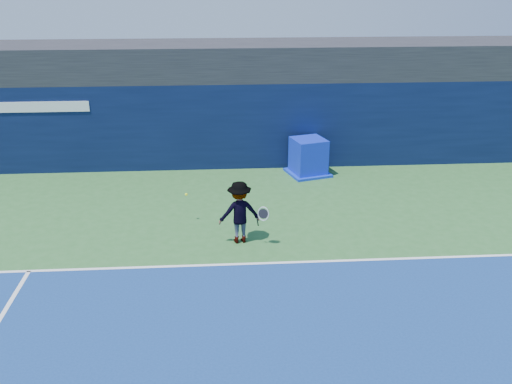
% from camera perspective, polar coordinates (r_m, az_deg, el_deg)
% --- Properties ---
extents(ground, '(80.00, 80.00, 0.00)m').
position_cam_1_polar(ground, '(11.35, -0.89, -14.55)').
color(ground, '#2E642D').
rests_on(ground, ground).
extents(baseline, '(24.00, 0.10, 0.01)m').
position_cam_1_polar(baseline, '(13.88, -1.57, -7.21)').
color(baseline, white).
rests_on(baseline, ground).
extents(stadium_band, '(36.00, 3.00, 1.20)m').
position_cam_1_polar(stadium_band, '(20.89, -2.70, 13.05)').
color(stadium_band, black).
rests_on(stadium_band, back_wall_assembly).
extents(back_wall_assembly, '(36.00, 1.03, 3.00)m').
position_cam_1_polar(back_wall_assembly, '(20.33, -2.54, 6.77)').
color(back_wall_assembly, '#091334').
rests_on(back_wall_assembly, ground).
extents(equipment_cart, '(1.63, 1.63, 1.26)m').
position_cam_1_polar(equipment_cart, '(19.70, 5.25, 3.40)').
color(equipment_cart, '#0D21BF').
rests_on(equipment_cart, ground).
extents(tennis_player, '(1.32, 0.77, 1.66)m').
position_cam_1_polar(tennis_player, '(14.64, -1.66, -2.03)').
color(tennis_player, silver).
rests_on(tennis_player, ground).
extents(tennis_ball, '(0.07, 0.07, 0.07)m').
position_cam_1_polar(tennis_ball, '(15.90, -6.99, -0.24)').
color(tennis_ball, yellow).
rests_on(tennis_ball, ground).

